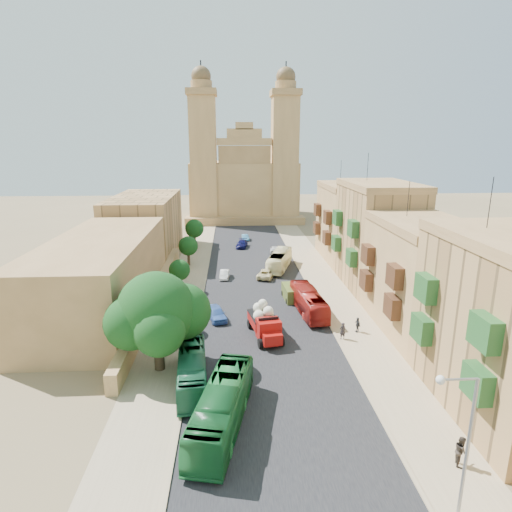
{
  "coord_description": "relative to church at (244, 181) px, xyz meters",
  "views": [
    {
      "loc": [
        -3.21,
        -29.19,
        18.68
      ],
      "look_at": [
        0.0,
        26.0,
        4.0
      ],
      "focal_mm": 30.0,
      "sensor_mm": 36.0,
      "label": 1
    }
  ],
  "objects": [
    {
      "name": "car_dkblue",
      "position": [
        -1.37,
        -31.19,
        -8.87
      ],
      "size": [
        2.45,
        4.65,
        1.29
      ],
      "primitive_type": "imported",
      "rotation": [
        0.0,
        0.0,
        -0.15
      ],
      "color": "#0C0E43",
      "rests_on": "ground"
    },
    {
      "name": "car_white_b",
      "position": [
        4.25,
        -35.72,
        -8.86
      ],
      "size": [
        1.94,
        3.99,
        1.31
      ],
      "primitive_type": "imported",
      "rotation": [
        0.0,
        0.0,
        3.04
      ],
      "color": "silver",
      "rests_on": "ground"
    },
    {
      "name": "bus_red_east",
      "position": [
        5.33,
        -62.93,
        -8.18
      ],
      "size": [
        3.08,
        9.73,
        2.67
      ],
      "primitive_type": "imported",
      "rotation": [
        0.0,
        0.0,
        3.23
      ],
      "color": "maroon",
      "rests_on": "ground"
    },
    {
      "name": "pedestrian_c",
      "position": [
        9.42,
        -68.32,
        -8.73
      ],
      "size": [
        0.61,
        0.99,
        1.57
      ],
      "primitive_type": "imported",
      "rotation": [
        0.0,
        0.0,
        4.97
      ],
      "color": "#333337",
      "rests_on": "ground"
    },
    {
      "name": "red_truck",
      "position": [
        -0.06,
        -68.85,
        -7.93
      ],
      "size": [
        3.39,
        6.44,
        3.59
      ],
      "color": "#9A0F0B",
      "rests_on": "ground"
    },
    {
      "name": "bus_cream_east",
      "position": [
        4.0,
        -45.43,
        -8.16
      ],
      "size": [
        5.04,
        9.99,
        2.72
      ],
      "primitive_type": "imported",
      "rotation": [
        0.0,
        0.0,
        2.84
      ],
      "color": "#FFF4B9",
      "rests_on": "ground"
    },
    {
      "name": "townhouse_b",
      "position": [
        15.95,
        -67.61,
        -3.86
      ],
      "size": [
        9.0,
        14.0,
        14.9
      ],
      "color": "#A97F4C",
      "rests_on": "ground"
    },
    {
      "name": "street_tree_d",
      "position": [
        -10.0,
        -30.61,
        -6.02
      ],
      "size": [
        3.39,
        3.39,
        5.22
      ],
      "color": "#35281A",
      "rests_on": "ground"
    },
    {
      "name": "car_white_a",
      "position": [
        -4.32,
        -49.61,
        -8.95
      ],
      "size": [
        1.4,
        3.51,
        1.14
      ],
      "primitive_type": "imported",
      "rotation": [
        0.0,
        0.0,
        -0.06
      ],
      "color": "white",
      "rests_on": "ground"
    },
    {
      "name": "pedestrian_b",
      "position": [
        10.24,
        -86.97,
        -8.57
      ],
      "size": [
        0.95,
        1.09,
        1.88
      ],
      "primitive_type": "imported",
      "rotation": [
        0.0,
        0.0,
        1.27
      ],
      "color": "#342B25",
      "rests_on": "ground"
    },
    {
      "name": "west_building_mid",
      "position": [
        -18.0,
        -34.61,
        -4.52
      ],
      "size": [
        10.0,
        22.0,
        10.0
      ],
      "primitive_type": "cube",
      "color": "tan",
      "rests_on": "ground"
    },
    {
      "name": "pedestrian_a",
      "position": [
        7.5,
        -69.81,
        -8.66
      ],
      "size": [
        0.71,
        0.56,
        1.71
      ],
      "primitive_type": "imported",
      "rotation": [
        0.0,
        0.0,
        3.41
      ],
      "color": "#282429",
      "rests_on": "ground"
    },
    {
      "name": "car_blue_a",
      "position": [
        -5.0,
        -64.24,
        -8.81
      ],
      "size": [
        2.73,
        4.45,
        1.42
      ],
      "primitive_type": "imported",
      "rotation": [
        0.0,
        0.0,
        0.27
      ],
      "color": "#3C65B2",
      "rests_on": "ground"
    },
    {
      "name": "ground",
      "position": [
        0.0,
        -78.61,
        -9.52
      ],
      "size": [
        260.0,
        260.0,
        0.0
      ],
      "primitive_type": "plane",
      "color": "brown"
    },
    {
      "name": "townhouse_c",
      "position": [
        15.95,
        -53.61,
        -2.61
      ],
      "size": [
        9.0,
        14.0,
        17.4
      ],
      "color": "tan",
      "rests_on": "ground"
    },
    {
      "name": "street_tree_c",
      "position": [
        -10.0,
        -42.61,
        -6.41
      ],
      "size": [
        3.02,
        3.02,
        4.64
      ],
      "color": "#35281A",
      "rests_on": "ground"
    },
    {
      "name": "bus_green_south",
      "position": [
        -4.03,
        -82.58,
        -8.01
      ],
      "size": [
        4.72,
        11.06,
        3.0
      ],
      "primitive_type": "imported",
      "rotation": [
        0.0,
        0.0,
        -0.21
      ],
      "color": "#155B28",
      "rests_on": "ground"
    },
    {
      "name": "street_tree_a",
      "position": [
        -10.0,
        -66.61,
        -6.31
      ],
      "size": [
        3.12,
        3.12,
        4.79
      ],
      "color": "#35281A",
      "rests_on": "ground"
    },
    {
      "name": "townhouse_d",
      "position": [
        15.95,
        -39.61,
        -3.36
      ],
      "size": [
        9.0,
        14.0,
        15.9
      ],
      "color": "#A97F4C",
      "rests_on": "ground"
    },
    {
      "name": "church",
      "position": [
        0.0,
        0.0,
        0.0
      ],
      "size": [
        28.0,
        22.5,
        36.3
      ],
      "color": "#A97F4C",
      "rests_on": "ground"
    },
    {
      "name": "road_surface",
      "position": [
        0.0,
        -48.61,
        -9.51
      ],
      "size": [
        14.0,
        140.0,
        0.01
      ],
      "primitive_type": "cube",
      "color": "black",
      "rests_on": "ground"
    },
    {
      "name": "kerb_west",
      "position": [
        -7.0,
        -48.61,
        -9.46
      ],
      "size": [
        0.25,
        140.0,
        0.12
      ],
      "primitive_type": "cube",
      "color": "#9E8767",
      "rests_on": "ground"
    },
    {
      "name": "car_cream",
      "position": [
        1.64,
        -49.68,
        -8.89
      ],
      "size": [
        3.26,
        4.91,
        1.25
      ],
      "primitive_type": "imported",
      "rotation": [
        0.0,
        0.0,
        2.86
      ],
      "color": "beige",
      "rests_on": "ground"
    },
    {
      "name": "sidewalk_east",
      "position": [
        9.5,
        -48.61,
        -9.51
      ],
      "size": [
        5.0,
        140.0,
        0.01
      ],
      "primitive_type": "cube",
      "color": "#9E8767",
      "rests_on": "ground"
    },
    {
      "name": "olive_pickup",
      "position": [
        4.0,
        -58.61,
        -8.7
      ],
      "size": [
        2.07,
        4.15,
        1.67
      ],
      "color": "#4E5C22",
      "rests_on": "ground"
    },
    {
      "name": "street_tree_b",
      "position": [
        -10.0,
        -54.61,
        -6.72
      ],
      "size": [
        2.73,
        2.73,
        4.2
      ],
      "color": "#35281A",
      "rests_on": "ground"
    },
    {
      "name": "streetlamp",
      "position": [
        7.72,
        -90.61,
        -4.31
      ],
      "size": [
        2.11,
        0.44,
        8.22
      ],
      "color": "gray",
      "rests_on": "ground"
    },
    {
      "name": "bus_green_north",
      "position": [
        -6.5,
        -77.2,
        -8.23
      ],
      "size": [
        2.92,
        9.37,
        2.57
      ],
      "primitive_type": "imported",
      "rotation": [
        0.0,
        0.0,
        0.08
      ],
      "color": "#1D623E",
      "rests_on": "ground"
    },
    {
      "name": "sidewalk_west",
      "position": [
        -9.5,
        -48.61,
        -9.51
      ],
      "size": [
        5.0,
        140.0,
        0.01
      ],
      "primitive_type": "cube",
      "color": "#9E8767",
      "rests_on": "ground"
    },
    {
      "name": "west_wall",
      "position": [
        -12.5,
        -58.61,
        -8.62
      ],
      "size": [
        1.0,
        40.0,
        1.8
      ],
      "primitive_type": "cube",
      "color": "#A97F4C",
      "rests_on": "ground"
    },
    {
      "name": "ficus_tree",
      "position": [
        -9.42,
        -74.61,
        -4.44
      ],
      "size": [
        8.58,
        7.89,
        8.58
      ],
      "color": "#35281A",
      "rests_on": "ground"
    },
    {
      "name": "kerb_east",
      "position": [
        7.0,
        -48.61,
        -9.46
      ],
      "size": [
        0.25,
        140.0,
        0.12
      ],
      "primitive_type": "cube",
      "color": "#9E8767",
      "rests_on": "ground"
    },
    {
      "name": "townhouse_a",
      "position": [
        15.95,
        -81.61,
        -3.11
      ],
      "size": [
        9.0,
        14.0,
        16.4
      ],
      "color": "tan",
      "rests_on": "ground"
    },
    {
      "name": "west_building_low",
      "position": [
        -18.0,
        -60.61,
        -5.32
      ],
      "size": [
        10.0,
        28.0,
        8.4
      ],
      "primitive_type": "cube",
      "color": "olive",
      "rests_on": "ground"
    },
    {
      "name": "car_blue_b",
      "position": [
        -0.5,
        -25.04,
        -8.98
      ],
      "size": [
        1.46,
        3.37,
        1.08
      ],
      "primitive_type": "imported",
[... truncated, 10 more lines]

